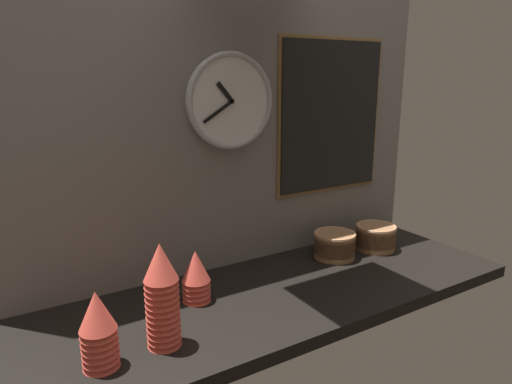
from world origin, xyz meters
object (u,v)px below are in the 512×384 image
cup_stack_far_left (98,330)px  menu_board (331,117)px  cup_stack_left (162,295)px  cup_stack_center_left (196,276)px  bowl_stack_far_right (376,236)px  bowl_stack_right (335,244)px  wall_clock (231,101)px

cup_stack_far_left → menu_board: (0.98, 0.36, 0.41)m
cup_stack_left → cup_stack_center_left: cup_stack_left is taller
menu_board → bowl_stack_far_right: bearing=-52.4°
cup_stack_center_left → menu_board: menu_board is taller
cup_stack_far_left → cup_stack_center_left: 0.37m
cup_stack_left → bowl_stack_right: 0.79m
cup_stack_center_left → menu_board: 0.81m
cup_stack_center_left → wall_clock: bearing=37.9°
cup_stack_left → bowl_stack_right: size_ratio=1.75×
cup_stack_left → cup_stack_far_left: size_ratio=1.42×
cup_stack_far_left → wall_clock: wall_clock is taller
cup_stack_center_left → menu_board: size_ratio=0.28×
cup_stack_left → bowl_stack_right: (0.75, 0.22, -0.09)m
cup_stack_left → bowl_stack_far_right: 0.97m
cup_stack_left → cup_stack_far_left: (-0.16, -0.01, -0.04)m
cup_stack_far_left → bowl_stack_far_right: size_ratio=1.23×
cup_stack_center_left → wall_clock: (0.22, 0.17, 0.50)m
wall_clock → menu_board: size_ratio=0.54×
cup_stack_far_left → cup_stack_left: bearing=2.7°
bowl_stack_far_right → wall_clock: wall_clock is taller
bowl_stack_far_right → cup_stack_center_left: bearing=-178.2°
cup_stack_left → bowl_stack_far_right: (0.94, 0.20, -0.09)m
wall_clock → cup_stack_far_left: bearing=-147.3°
cup_stack_center_left → bowl_stack_right: size_ratio=1.02×
cup_stack_left → wall_clock: (0.39, 0.34, 0.44)m
bowl_stack_far_right → wall_clock: bearing=165.4°
cup_stack_left → menu_board: 0.97m
wall_clock → menu_board: bearing=1.2°
cup_stack_far_left → wall_clock: (0.54, 0.35, 0.49)m
cup_stack_center_left → bowl_stack_far_right: cup_stack_center_left is taller
wall_clock → bowl_stack_right: bearing=-19.1°
bowl_stack_right → bowl_stack_far_right: bearing=-5.7°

